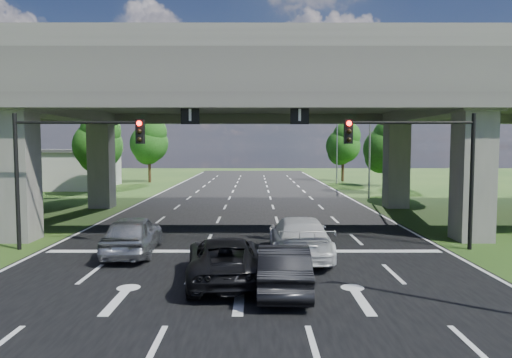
{
  "coord_description": "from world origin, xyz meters",
  "views": [
    {
      "loc": [
        0.48,
        -15.96,
        4.55
      ],
      "look_at": [
        0.51,
        8.72,
        2.8
      ],
      "focal_mm": 32.0,
      "sensor_mm": 36.0,
      "label": 1
    }
  ],
  "objects_px": {
    "streetlight_beyond": "(334,136)",
    "car_white": "(299,237)",
    "car_dark": "(284,268)",
    "car_silver": "(133,235)",
    "signal_left": "(65,155)",
    "car_trailing": "(225,259)",
    "streetlight_far": "(365,132)",
    "signal_right": "(423,155)"
  },
  "relations": [
    {
      "from": "car_white",
      "to": "car_trailing",
      "type": "height_order",
      "value": "car_white"
    },
    {
      "from": "car_silver",
      "to": "car_trailing",
      "type": "height_order",
      "value": "car_silver"
    },
    {
      "from": "signal_right",
      "to": "car_silver",
      "type": "relative_size",
      "value": 1.24
    },
    {
      "from": "signal_left",
      "to": "streetlight_beyond",
      "type": "xyz_separation_m",
      "value": [
        17.92,
        36.06,
        1.66
      ]
    },
    {
      "from": "streetlight_beyond",
      "to": "car_white",
      "type": "height_order",
      "value": "streetlight_beyond"
    },
    {
      "from": "streetlight_far",
      "to": "car_silver",
      "type": "relative_size",
      "value": 2.06
    },
    {
      "from": "car_trailing",
      "to": "signal_left",
      "type": "bearing_deg",
      "value": -39.32
    },
    {
      "from": "signal_left",
      "to": "car_white",
      "type": "height_order",
      "value": "signal_left"
    },
    {
      "from": "car_silver",
      "to": "streetlight_far",
      "type": "bearing_deg",
      "value": -128.25
    },
    {
      "from": "streetlight_far",
      "to": "car_trailing",
      "type": "bearing_deg",
      "value": -113.21
    },
    {
      "from": "signal_right",
      "to": "car_white",
      "type": "xyz_separation_m",
      "value": [
        -5.54,
        -1.5,
        -3.32
      ]
    },
    {
      "from": "signal_left",
      "to": "car_trailing",
      "type": "height_order",
      "value": "signal_left"
    },
    {
      "from": "signal_left",
      "to": "car_silver",
      "type": "bearing_deg",
      "value": -16.65
    },
    {
      "from": "car_dark",
      "to": "car_trailing",
      "type": "height_order",
      "value": "car_trailing"
    },
    {
      "from": "streetlight_beyond",
      "to": "car_silver",
      "type": "height_order",
      "value": "streetlight_beyond"
    },
    {
      "from": "streetlight_beyond",
      "to": "signal_left",
      "type": "bearing_deg",
      "value": -116.43
    },
    {
      "from": "car_dark",
      "to": "car_silver",
      "type": "bearing_deg",
      "value": -37.42
    },
    {
      "from": "streetlight_beyond",
      "to": "car_silver",
      "type": "xyz_separation_m",
      "value": [
        -14.77,
        -37.0,
        -4.99
      ]
    },
    {
      "from": "streetlight_beyond",
      "to": "car_dark",
      "type": "relative_size",
      "value": 2.24
    },
    {
      "from": "streetlight_beyond",
      "to": "car_white",
      "type": "bearing_deg",
      "value": -101.76
    },
    {
      "from": "car_white",
      "to": "signal_left",
      "type": "bearing_deg",
      "value": -8.51
    },
    {
      "from": "car_dark",
      "to": "car_trailing",
      "type": "distance_m",
      "value": 2.2
    },
    {
      "from": "signal_left",
      "to": "car_white",
      "type": "distance_m",
      "value": 10.74
    },
    {
      "from": "streetlight_far",
      "to": "car_white",
      "type": "relative_size",
      "value": 1.73
    },
    {
      "from": "streetlight_far",
      "to": "car_dark",
      "type": "distance_m",
      "value": 27.83
    },
    {
      "from": "streetlight_beyond",
      "to": "car_white",
      "type": "distance_m",
      "value": 38.68
    },
    {
      "from": "car_dark",
      "to": "streetlight_beyond",
      "type": "bearing_deg",
      "value": -99.91
    },
    {
      "from": "streetlight_far",
      "to": "streetlight_beyond",
      "type": "xyz_separation_m",
      "value": [
        0.0,
        16.0,
        0.0
      ]
    },
    {
      "from": "signal_left",
      "to": "car_trailing",
      "type": "xyz_separation_m",
      "value": [
        7.27,
        -4.78,
        -3.42
      ]
    },
    {
      "from": "signal_right",
      "to": "car_dark",
      "type": "xyz_separation_m",
      "value": [
        -6.47,
        -5.88,
        -3.42
      ]
    },
    {
      "from": "signal_left",
      "to": "car_dark",
      "type": "relative_size",
      "value": 1.35
    },
    {
      "from": "signal_right",
      "to": "car_dark",
      "type": "bearing_deg",
      "value": -137.74
    },
    {
      "from": "car_trailing",
      "to": "streetlight_far",
      "type": "bearing_deg",
      "value": -119.24
    },
    {
      "from": "signal_left",
      "to": "car_silver",
      "type": "distance_m",
      "value": 4.68
    },
    {
      "from": "streetlight_far",
      "to": "streetlight_beyond",
      "type": "distance_m",
      "value": 16.0
    },
    {
      "from": "car_dark",
      "to": "car_white",
      "type": "relative_size",
      "value": 0.77
    },
    {
      "from": "streetlight_beyond",
      "to": "car_dark",
      "type": "bearing_deg",
      "value": -101.77
    },
    {
      "from": "streetlight_far",
      "to": "car_dark",
      "type": "height_order",
      "value": "streetlight_far"
    },
    {
      "from": "signal_right",
      "to": "car_white",
      "type": "relative_size",
      "value": 1.04
    },
    {
      "from": "car_silver",
      "to": "car_white",
      "type": "bearing_deg",
      "value": 172.3
    },
    {
      "from": "car_silver",
      "to": "signal_left",
      "type": "bearing_deg",
      "value": -19.78
    },
    {
      "from": "signal_left",
      "to": "streetlight_beyond",
      "type": "distance_m",
      "value": 40.3
    }
  ]
}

